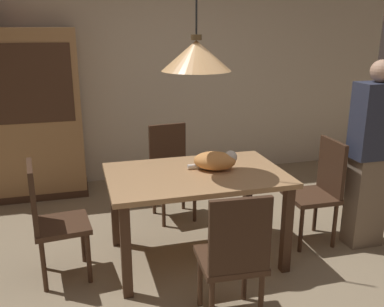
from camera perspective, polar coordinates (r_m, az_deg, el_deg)
The scene contains 11 objects.
ground at distance 3.30m, azimuth 3.75°, elevation -17.86°, with size 10.00×10.00×0.00m, color #998466.
back_wall at distance 5.30m, azimuth -5.55°, elevation 12.15°, with size 6.40×0.10×2.90m, color beige.
dining_table at distance 3.42m, azimuth 0.53°, elevation -4.19°, with size 1.40×0.90×0.75m.
chair_near_front at distance 2.73m, azimuth 5.64°, elevation -13.30°, with size 0.42×0.42×0.93m.
chair_far_back at distance 4.27m, azimuth -2.83°, elevation -1.83°, with size 0.44×0.44×0.93m.
chair_right_side at distance 3.92m, azimuth 16.66°, elevation -4.32°, with size 0.41×0.41×0.93m.
chair_left_side at distance 3.36m, azimuth -18.44°, elevation -8.05°, with size 0.44×0.44×0.93m.
cat_sleeping at distance 3.44m, azimuth 3.22°, elevation -0.95°, with size 0.41×0.33×0.16m.
pendant_lamp at distance 3.20m, azimuth 0.58°, elevation 12.99°, with size 0.52×0.52×1.30m.
hutch_bookcase at distance 5.00m, azimuth -20.87°, elevation 4.34°, with size 1.12×0.45×1.85m.
person_standing at distance 3.90m, azimuth 22.80°, elevation -0.36°, with size 0.36×0.22×1.61m.
Camera 1 is at (-0.92, -2.55, 1.88)m, focal length 39.92 mm.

